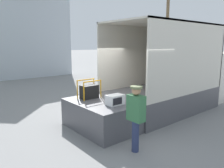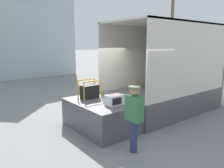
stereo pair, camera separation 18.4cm
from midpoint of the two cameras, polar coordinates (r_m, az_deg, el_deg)
The scene contains 8 objects.
ground_plane at distance 7.55m, azimuth 1.09°, elevation -10.11°, with size 160.00×160.00×0.00m, color gray.
box_truck at distance 10.26m, azimuth 18.24°, elevation 0.52°, with size 6.87×2.44×3.41m.
tailgate_deck at distance 6.96m, azimuth -3.75°, elevation -8.10°, with size 1.53×2.31×0.88m, color #4C4C51.
microwave at distance 6.44m, azimuth -0.02°, elevation -4.15°, with size 0.51×0.35×0.30m.
portable_generator at distance 7.23m, azimuth -6.59°, elevation -1.91°, with size 0.69×0.43×0.62m.
worker_person at distance 5.35m, azimuth 5.27°, elevation -7.37°, with size 0.30×0.44×1.66m.
house_backdrop at distance 21.67m, azimuth -24.47°, elevation 15.86°, with size 7.35×7.54×9.89m.
utility_pole at distance 21.26m, azimuth 13.94°, elevation 14.20°, with size 1.80×0.28×8.00m.
Camera 1 is at (-4.68, -5.31, 2.65)m, focal length 35.00 mm.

